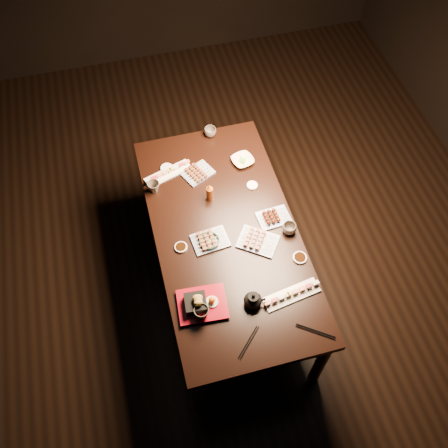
{
  "coord_description": "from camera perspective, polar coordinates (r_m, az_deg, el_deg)",
  "views": [
    {
      "loc": [
        -0.78,
        -1.97,
        3.43
      ],
      "look_at": [
        -0.33,
        -0.27,
        0.77
      ],
      "focal_mm": 40.0,
      "sensor_mm": 36.0,
      "label": 1
    }
  ],
  "objects": [
    {
      "name": "ground",
      "position": [
        4.03,
        3.52,
        -1.94
      ],
      "size": [
        5.0,
        5.0,
        0.0
      ],
      "primitive_type": "plane",
      "color": "black",
      "rests_on": "ground"
    },
    {
      "name": "dining_table",
      "position": [
        3.5,
        0.21,
        -4.23
      ],
      "size": [
        0.91,
        1.81,
        0.75
      ],
      "primitive_type": "cube",
      "rotation": [
        0.0,
        0.0,
        -0.01
      ],
      "color": "black",
      "rests_on": "ground"
    },
    {
      "name": "sushi_platter_near",
      "position": [
        2.97,
        7.74,
        -7.9
      ],
      "size": [
        0.36,
        0.15,
        0.04
      ],
      "primitive_type": null,
      "rotation": [
        0.0,
        0.0,
        0.16
      ],
      "color": "white",
      "rests_on": "dining_table"
    },
    {
      "name": "sushi_platter_far",
      "position": [
        3.46,
        -6.44,
        5.9
      ],
      "size": [
        0.35,
        0.19,
        0.04
      ],
      "primitive_type": null,
      "rotation": [
        0.0,
        0.0,
        3.46
      ],
      "color": "white",
      "rests_on": "dining_table"
    },
    {
      "name": "yakitori_plate_center",
      "position": [
        3.12,
        -1.59,
        -1.72
      ],
      "size": [
        0.24,
        0.18,
        0.06
      ],
      "primitive_type": null,
      "rotation": [
        0.0,
        0.0,
        0.1
      ],
      "color": "#828EB6",
      "rests_on": "dining_table"
    },
    {
      "name": "yakitori_plate_right",
      "position": [
        3.12,
        3.91,
        -1.79
      ],
      "size": [
        0.3,
        0.28,
        0.06
      ],
      "primitive_type": null,
      "rotation": [
        0.0,
        0.0,
        -0.63
      ],
      "color": "#828EB6",
      "rests_on": "dining_table"
    },
    {
      "name": "yakitori_plate_left",
      "position": [
        3.44,
        -3.0,
        6.01
      ],
      "size": [
        0.24,
        0.22,
        0.05
      ],
      "primitive_type": null,
      "rotation": [
        0.0,
        0.0,
        0.44
      ],
      "color": "#828EB6",
      "rests_on": "dining_table"
    },
    {
      "name": "tsukune_plate",
      "position": [
        3.23,
        5.72,
        0.9
      ],
      "size": [
        0.22,
        0.17,
        0.05
      ],
      "primitive_type": null,
      "rotation": [
        0.0,
        0.0,
        0.08
      ],
      "color": "#828EB6",
      "rests_on": "dining_table"
    },
    {
      "name": "edamame_bowl_green",
      "position": [
        3.12,
        -1.68,
        -2.04
      ],
      "size": [
        0.16,
        0.16,
        0.04
      ],
      "primitive_type": "imported",
      "rotation": [
        0.0,
        0.0,
        -0.36
      ],
      "color": "#2C8669",
      "rests_on": "dining_table"
    },
    {
      "name": "edamame_bowl_cream",
      "position": [
        3.51,
        2.13,
        7.26
      ],
      "size": [
        0.18,
        0.18,
        0.04
      ],
      "primitive_type": "imported",
      "rotation": [
        0.0,
        0.0,
        0.25
      ],
      "color": "beige",
      "rests_on": "dining_table"
    },
    {
      "name": "tempura_tray",
      "position": [
        2.89,
        -2.52,
        -8.84
      ],
      "size": [
        0.3,
        0.25,
        0.1
      ],
      "primitive_type": null,
      "rotation": [
        0.0,
        0.0,
        -0.08
      ],
      "color": "black",
      "rests_on": "dining_table"
    },
    {
      "name": "teacup_near_left",
      "position": [
        2.87,
        -2.6,
        -10.1
      ],
      "size": [
        0.1,
        0.1,
        0.08
      ],
      "primitive_type": "imported",
      "rotation": [
        0.0,
        0.0,
        0.17
      ],
      "color": "#4D443B",
      "rests_on": "dining_table"
    },
    {
      "name": "teacup_mid_right",
      "position": [
        3.18,
        7.46,
        -0.52
      ],
      "size": [
        0.11,
        0.11,
        0.07
      ],
      "primitive_type": "imported",
      "rotation": [
        0.0,
        0.0,
        0.27
      ],
      "color": "#4D443B",
      "rests_on": "dining_table"
    },
    {
      "name": "teacup_far_left",
      "position": [
        3.37,
        -8.04,
        4.22
      ],
      "size": [
        0.1,
        0.1,
        0.08
      ],
      "primitive_type": "imported",
      "rotation": [
        0.0,
        0.0,
        0.25
      ],
      "color": "#4D443B",
      "rests_on": "dining_table"
    },
    {
      "name": "teacup_far_right",
      "position": [
        3.67,
        -1.59,
        10.48
      ],
      "size": [
        0.11,
        0.11,
        0.07
      ],
      "primitive_type": "imported",
      "rotation": [
        0.0,
        0.0,
        -0.36
      ],
      "color": "#4D443B",
      "rests_on": "dining_table"
    },
    {
      "name": "teapot",
      "position": [
        2.9,
        3.34,
        -8.58
      ],
      "size": [
        0.16,
        0.16,
        0.11
      ],
      "primitive_type": null,
      "rotation": [
        0.0,
        0.0,
        -0.28
      ],
      "color": "black",
      "rests_on": "dining_table"
    },
    {
      "name": "condiment_bottle",
      "position": [
        3.27,
        -1.64,
        3.69
      ],
      "size": [
        0.05,
        0.05,
        0.14
      ],
      "primitive_type": "cylinder",
      "rotation": [
        0.0,
        0.0,
        -0.04
      ],
      "color": "maroon",
      "rests_on": "dining_table"
    },
    {
      "name": "sauce_dish_west",
      "position": [
        3.12,
        -4.94,
        -2.66
      ],
      "size": [
        0.11,
        0.11,
        0.01
      ],
      "primitive_type": "cylinder",
      "rotation": [
        0.0,
        0.0,
        0.4
      ],
      "color": "white",
      "rests_on": "dining_table"
    },
    {
      "name": "sauce_dish_east",
      "position": [
        3.39,
        3.24,
        4.42
      ],
      "size": [
        0.09,
        0.09,
        0.01
      ],
      "primitive_type": "cylinder",
      "rotation": [
        0.0,
        0.0,
        -0.32
      ],
      "color": "white",
      "rests_on": "dining_table"
    },
    {
      "name": "sauce_dish_se",
      "position": [
        3.11,
        8.65,
        -3.83
      ],
      "size": [
        0.12,
        0.12,
        0.02
      ],
      "primitive_type": "cylinder",
      "rotation": [
        0.0,
        0.0,
        0.41
      ],
      "color": "white",
      "rests_on": "dining_table"
    },
    {
      "name": "sauce_dish_nw",
      "position": [
        3.5,
        -6.55,
        6.35
      ],
      "size": [
        0.1,
        0.1,
        0.02
      ],
      "primitive_type": "cylinder",
      "rotation": [
        0.0,
        0.0,
        0.21
      ],
      "color": "white",
      "rests_on": "dining_table"
    },
    {
      "name": "chopsticks_near",
      "position": [
        2.85,
        2.85,
        -13.32
      ],
      "size": [
        0.17,
        0.17,
        0.01
      ],
      "primitive_type": null,
      "rotation": [
        0.0,
        0.0,
        0.78
      ],
      "color": "black",
      "rests_on": "dining_table"
    },
    {
      "name": "chopsticks_se",
      "position": [
        2.92,
        10.41,
        -11.98
      ],
      "size": [
        0.2,
        0.15,
        0.01
      ],
      "primitive_type": null,
      "rotation": [
        0.0,
        0.0,
        -0.61
      ],
      "color": "black",
      "rests_on": "dining_table"
    }
  ]
}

